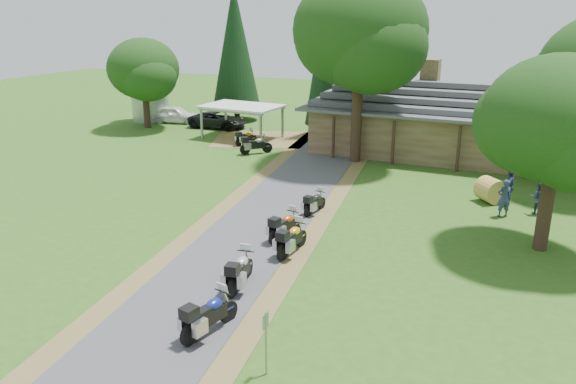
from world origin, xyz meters
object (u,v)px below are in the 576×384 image
at_px(carport, 242,122).
at_px(motorcycle_carport_a, 246,137).
at_px(motorcycle_row_a, 210,312).
at_px(motorcycle_row_d, 285,224).
at_px(hay_bale, 491,190).
at_px(motorcycle_row_e, 315,201).
at_px(motorcycle_carport_b, 256,144).
at_px(car_white_sedan, 175,112).
at_px(lodge, 470,119).
at_px(silo, 149,84).
at_px(motorcycle_row_b, 240,269).
at_px(motorcycle_row_c, 292,237).
at_px(car_dark_suv, 218,116).

bearing_deg(carport, motorcycle_carport_a, -51.37).
bearing_deg(motorcycle_row_a, motorcycle_carport_a, 38.27).
distance_m(motorcycle_row_d, hay_bale, 11.57).
bearing_deg(motorcycle_carport_a, hay_bale, -87.77).
xyz_separation_m(motorcycle_row_e, motorcycle_carport_b, (-8.00, 9.32, 0.11)).
distance_m(motorcycle_row_d, motorcycle_carport_b, 15.18).
bearing_deg(motorcycle_row_a, car_white_sedan, 49.24).
relative_size(motorcycle_row_a, motorcycle_carport_a, 1.20).
bearing_deg(lodge, motorcycle_row_e, -109.38).
xyz_separation_m(silo, carport, (10.87, -2.99, -2.00)).
bearing_deg(motorcycle_row_b, motorcycle_row_e, -6.45).
xyz_separation_m(motorcycle_row_c, motorcycle_carport_a, (-10.80, 16.23, -0.10)).
relative_size(lodge, motorcycle_row_a, 10.36).
distance_m(motorcycle_row_c, motorcycle_row_d, 1.53).
bearing_deg(motorcycle_carport_b, motorcycle_row_d, -102.96).
relative_size(motorcycle_row_b, hay_bale, 1.60).
relative_size(motorcycle_row_b, motorcycle_row_c, 1.01).
relative_size(lodge, motorcycle_row_c, 10.61).
height_order(silo, motorcycle_carport_b, silo).
height_order(silo, motorcycle_row_a, silo).
bearing_deg(lodge, motorcycle_carport_a, -167.29).
distance_m(silo, motorcycle_row_a, 36.11).
distance_m(lodge, motorcycle_row_a, 26.48).
bearing_deg(motorcycle_row_c, motorcycle_row_a, -174.48).
distance_m(lodge, car_white_sedan, 24.85).
bearing_deg(car_white_sedan, motorcycle_row_d, -149.37).
height_order(motorcycle_row_c, motorcycle_carport_a, motorcycle_row_c).
distance_m(carport, motorcycle_carport_a, 2.47).
relative_size(motorcycle_row_a, motorcycle_row_d, 1.06).
xyz_separation_m(car_dark_suv, motorcycle_row_c, (15.87, -20.69, -0.32)).
bearing_deg(motorcycle_row_d, carport, 44.89).
bearing_deg(motorcycle_row_e, hay_bale, -47.96).
relative_size(car_white_sedan, hay_bale, 4.32).
distance_m(car_white_sedan, motorcycle_carport_a, 10.83).
bearing_deg(car_white_sedan, car_dark_suv, -109.71).
height_order(car_dark_suv, motorcycle_row_e, car_dark_suv).
relative_size(motorcycle_row_b, motorcycle_row_d, 1.04).
distance_m(motorcycle_row_d, motorcycle_row_e, 3.56).
relative_size(car_white_sedan, motorcycle_row_b, 2.69).
bearing_deg(car_white_sedan, carport, -123.70).
bearing_deg(motorcycle_row_c, car_dark_suv, 42.10).
distance_m(motorcycle_row_a, motorcycle_row_e, 11.30).
relative_size(motorcycle_row_b, motorcycle_carport_a, 1.18).
bearing_deg(motorcycle_row_b, motorcycle_carport_b, 16.35).
height_order(lodge, motorcycle_carport_b, lodge).
bearing_deg(motorcycle_row_b, motorcycle_row_d, -4.66).
distance_m(carport, car_white_sedan, 8.80).
bearing_deg(hay_bale, car_dark_suv, 154.64).
bearing_deg(motorcycle_row_e, motorcycle_carport_a, 48.68).
relative_size(motorcycle_carport_a, motorcycle_carport_b, 0.85).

